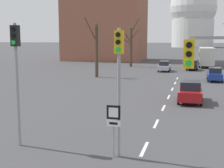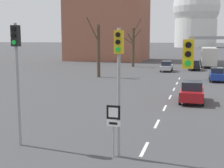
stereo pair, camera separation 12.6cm
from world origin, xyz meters
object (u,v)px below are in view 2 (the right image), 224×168
route_sign_post (113,121)px  sedan_near_right (194,65)px  sedan_far_left (192,92)px  traffic_signal_centre_tall (119,69)px  sedan_near_left (167,66)px  city_bus (209,55)px  traffic_signal_near_left (17,62)px  sedan_mid_centre (217,74)px

route_sign_post → sedan_near_right: bearing=85.9°
sedan_near_right → sedan_far_left: 26.77m
traffic_signal_centre_tall → sedan_near_left: 36.68m
city_bus → sedan_near_left: bearing=-121.1°
sedan_far_left → route_sign_post: bearing=-103.0°
sedan_near_left → sedan_near_right: (4.17, 3.17, 0.02)m
route_sign_post → traffic_signal_near_left: bearing=177.1°
traffic_signal_centre_tall → route_sign_post: 2.27m
route_sign_post → sedan_mid_centre: 27.44m
route_sign_post → sedan_near_left: (-1.33, 36.61, -0.76)m
route_sign_post → city_bus: city_bus is taller
traffic_signal_centre_tall → sedan_mid_centre: traffic_signal_centre_tall is taller
city_bus → route_sign_post: bearing=-96.3°
traffic_signal_centre_tall → sedan_near_right: traffic_signal_centre_tall is taller
traffic_signal_centre_tall → sedan_mid_centre: 27.47m
traffic_signal_near_left → city_bus: (9.97, 47.30, -1.95)m
traffic_signal_near_left → sedan_mid_centre: 28.72m
sedan_mid_centre → city_bus: 20.73m
traffic_signal_near_left → traffic_signal_centre_tall: bearing=-1.8°
sedan_near_left → sedan_mid_centre: (6.96, -9.76, 0.02)m
traffic_signal_centre_tall → sedan_far_left: traffic_signal_centre_tall is taller
traffic_signal_near_left → sedan_near_right: size_ratio=1.40×
sedan_near_left → sedan_far_left: (4.34, -23.60, 0.05)m
sedan_mid_centre → sedan_far_left: (-2.63, -13.84, 0.03)m
route_sign_post → city_bus: (5.25, 47.54, 0.47)m
sedan_near_left → sedan_far_left: bearing=-79.6°
route_sign_post → sedan_near_right: route_sign_post is taller
route_sign_post → traffic_signal_centre_tall: bearing=21.2°
route_sign_post → sedan_mid_centre: route_sign_post is taller
sedan_mid_centre → traffic_signal_near_left: bearing=-111.3°
sedan_far_left → city_bus: (2.24, 34.53, 1.19)m
sedan_mid_centre → city_bus: bearing=91.1°
sedan_far_left → city_bus: city_bus is taller
sedan_mid_centre → sedan_near_left: bearing=125.5°
traffic_signal_centre_tall → sedan_far_left: (2.80, 12.92, -2.97)m
sedan_far_left → sedan_mid_centre: bearing=79.3°
traffic_signal_near_left → route_sign_post: traffic_signal_near_left is taller
sedan_near_right → route_sign_post: bearing=-94.1°
traffic_signal_centre_tall → sedan_far_left: bearing=77.8°
traffic_signal_near_left → route_sign_post: size_ratio=2.49×
sedan_near_left → sedan_near_right: sedan_near_left is taller
route_sign_post → sedan_mid_centre: (5.63, 26.84, -0.75)m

